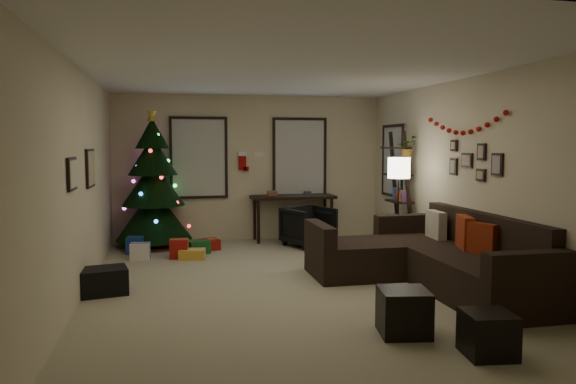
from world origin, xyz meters
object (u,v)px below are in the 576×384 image
at_px(sofa, 431,261).
at_px(bookshelf, 400,193).
at_px(christmas_tree, 153,189).
at_px(desk, 293,201).
at_px(desk_chair, 308,226).

xyz_separation_m(sofa, bookshelf, (0.50, 2.11, 0.67)).
xyz_separation_m(christmas_tree, bookshelf, (4.06, -1.30, -0.04)).
distance_m(desk, desk_chair, 0.77).
distance_m(christmas_tree, desk, 2.54).
bearing_deg(bookshelf, desk_chair, 152.74).
height_order(christmas_tree, sofa, christmas_tree).
bearing_deg(sofa, christmas_tree, 136.25).
bearing_deg(desk_chair, christmas_tree, 143.13).
bearing_deg(sofa, desk_chair, 107.72).
bearing_deg(bookshelf, desk, 138.20).
bearing_deg(desk, desk_chair, -78.50).
relative_size(christmas_tree, bookshelf, 1.22).
distance_m(desk, bookshelf, 2.07).
height_order(sofa, desk_chair, sofa).
relative_size(sofa, desk, 1.97).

